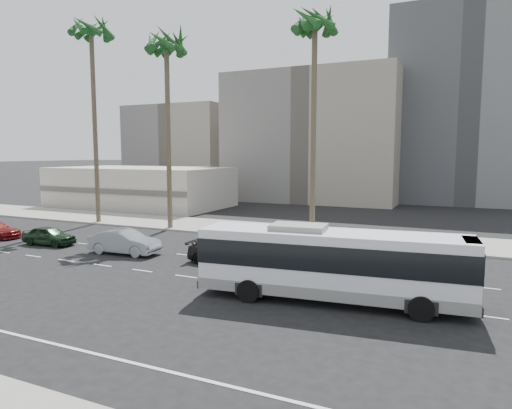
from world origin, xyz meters
The scene contains 14 objects.
ground centered at (0.00, 0.00, 0.00)m, with size 700.00×700.00×0.00m, color black.
sidewalk_north centered at (0.00, 15.50, 0.07)m, with size 120.00×7.00×0.15m, color gray.
commercial_low centered at (-30.00, 25.99, 2.50)m, with size 22.00×12.16×5.00m.
midrise_beige_west centered at (-12.00, 45.00, 9.00)m, with size 24.00×18.00×18.00m, color gray.
midrise_gray_center centered at (8.00, 52.00, 13.00)m, with size 20.00×20.00×26.00m, color #525457.
midrise_beige_far centered at (-38.00, 50.00, 7.50)m, with size 18.00×16.00×15.00m, color gray.
civic_tower centered at (-2.00, 250.00, 38.83)m, with size 42.00×42.00×129.00m.
city_bus centered at (2.41, -0.74, 1.84)m, with size 12.43×3.97×3.51m.
car_a centered at (-5.53, 3.44, 0.67)m, with size 4.61×1.88×1.34m, color black.
car_b centered at (-12.97, 3.13, 0.82)m, with size 5.00×1.74×1.65m, color gray.
car_c centered at (-20.15, 3.15, 0.70)m, with size 4.13×1.66×1.41m, color black.
palm_near centered at (-3.17, 13.96, 16.26)m, with size 5.34×5.34×17.95m.
palm_mid centered at (-16.15, 12.86, 15.70)m, with size 5.66×5.66×17.45m.
palm_far centered at (-24.60, 12.84, 17.84)m, with size 5.72×5.72×19.64m.
Camera 1 is at (7.70, -20.58, 6.79)m, focal length 31.76 mm.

